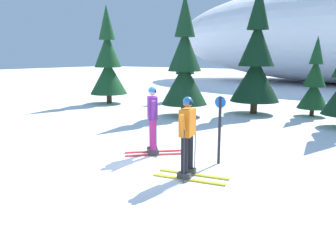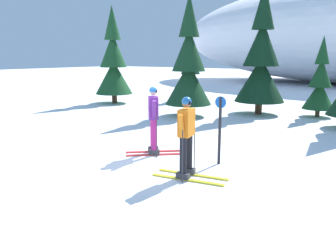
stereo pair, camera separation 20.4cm
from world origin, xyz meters
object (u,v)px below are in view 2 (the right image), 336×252
at_px(pine_tree_far_left, 113,63).
at_px(pine_tree_left, 190,71).
at_px(skier_orange_jacket, 187,136).
at_px(pine_tree_center_left, 189,66).
at_px(pine_tree_center_right, 320,84).
at_px(skier_purple_jacket, 154,119).
at_px(pine_tree_center, 261,61).
at_px(trail_marker_post, 220,126).

bearing_deg(pine_tree_far_left, pine_tree_left, 51.69).
bearing_deg(skier_orange_jacket, pine_tree_far_left, 141.71).
distance_m(pine_tree_center_left, pine_tree_center_right, 5.65).
xyz_separation_m(skier_purple_jacket, pine_tree_center, (-0.07, 7.82, 1.44)).
bearing_deg(skier_orange_jacket, pine_tree_left, 121.59).
xyz_separation_m(skier_purple_jacket, skier_orange_jacket, (1.68, -1.02, -0.01)).
distance_m(skier_orange_jacket, pine_tree_center, 9.13).
bearing_deg(pine_tree_far_left, skier_orange_jacket, -38.29).
distance_m(pine_tree_center, pine_tree_center_right, 2.66).
bearing_deg(trail_marker_post, pine_tree_center_right, 86.84).
xyz_separation_m(pine_tree_left, pine_tree_center_right, (7.47, -1.55, -0.28)).
bearing_deg(skier_orange_jacket, pine_tree_center_left, 121.99).
bearing_deg(skier_purple_jacket, pine_tree_center, 90.52).
bearing_deg(trail_marker_post, pine_tree_center_left, 128.66).
distance_m(pine_tree_center, trail_marker_post, 7.96).
xyz_separation_m(skier_purple_jacket, trail_marker_post, (1.83, 0.23, -0.01)).
bearing_deg(skier_purple_jacket, pine_tree_center_right, 75.07).
bearing_deg(pine_tree_left, pine_tree_far_left, -128.31).
height_order(skier_purple_jacket, pine_tree_center_left, pine_tree_center_left).
xyz_separation_m(skier_purple_jacket, pine_tree_far_left, (-7.97, 6.60, 1.26)).
bearing_deg(pine_tree_center_right, pine_tree_far_left, -169.03).
relative_size(pine_tree_far_left, pine_tree_center, 0.93).
bearing_deg(trail_marker_post, pine_tree_left, 125.27).
distance_m(skier_orange_jacket, pine_tree_center_right, 9.64).
xyz_separation_m(pine_tree_far_left, trail_marker_post, (9.80, -6.37, -1.27)).
height_order(pine_tree_left, trail_marker_post, pine_tree_left).
bearing_deg(pine_tree_center_left, pine_tree_center_right, 33.30).
xyz_separation_m(skier_orange_jacket, pine_tree_center, (-1.75, 8.84, 1.45)).
relative_size(pine_tree_far_left, pine_tree_center_left, 1.02).
height_order(skier_orange_jacket, pine_tree_center, pine_tree_center).
bearing_deg(pine_tree_center_left, skier_orange_jacket, -58.01).
distance_m(pine_tree_left, trail_marker_post, 12.16).
distance_m(pine_tree_left, pine_tree_center_left, 5.41).
relative_size(pine_tree_left, trail_marker_post, 2.47).
bearing_deg(pine_tree_left, pine_tree_center, -24.38).
bearing_deg(pine_tree_center, pine_tree_left, 155.62).
bearing_deg(skier_orange_jacket, trail_marker_post, 83.34).
height_order(pine_tree_center_left, trail_marker_post, pine_tree_center_left).
relative_size(skier_orange_jacket, pine_tree_center_right, 0.51).
bearing_deg(pine_tree_left, skier_purple_jacket, -62.95).
height_order(pine_tree_far_left, pine_tree_left, pine_tree_far_left).
bearing_deg(pine_tree_far_left, skier_purple_jacket, -39.65).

